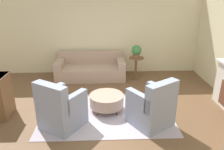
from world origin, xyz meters
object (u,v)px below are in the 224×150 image
at_px(armchair_left, 61,110).
at_px(side_table, 136,65).
at_px(armchair_right, 152,108).
at_px(couch, 91,69).
at_px(ottoman_table, 107,100).
at_px(potted_plant_on_side_table, 137,51).

bearing_deg(armchair_left, side_table, 54.16).
bearing_deg(armchair_right, couch, 116.78).
relative_size(couch, side_table, 3.10).
height_order(armchair_left, side_table, armchair_left).
xyz_separation_m(armchair_left, armchair_right, (1.90, 0.00, 0.00)).
bearing_deg(armchair_right, armchair_left, 180.00).
bearing_deg(armchair_right, side_table, 89.18).
relative_size(couch, armchair_right, 2.10).
relative_size(armchair_left, ottoman_table, 1.30).
bearing_deg(armchair_left, ottoman_table, 34.58).
xyz_separation_m(couch, armchair_right, (1.43, -2.83, 0.12)).
bearing_deg(couch, armchair_left, -99.44).
distance_m(couch, armchair_right, 3.17).
distance_m(armchair_left, potted_plant_on_side_table, 3.35).
height_order(couch, armchair_right, armchair_right).
height_order(armchair_right, potted_plant_on_side_table, potted_plant_on_side_table).
height_order(couch, potted_plant_on_side_table, potted_plant_on_side_table).
bearing_deg(armchair_right, potted_plant_on_side_table, 89.18).
bearing_deg(couch, potted_plant_on_side_table, -5.79).
xyz_separation_m(armchair_left, side_table, (1.94, 2.68, 0.07)).
xyz_separation_m(couch, potted_plant_on_side_table, (1.47, -0.15, 0.64)).
xyz_separation_m(armchair_right, ottoman_table, (-0.94, 0.66, -0.14)).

